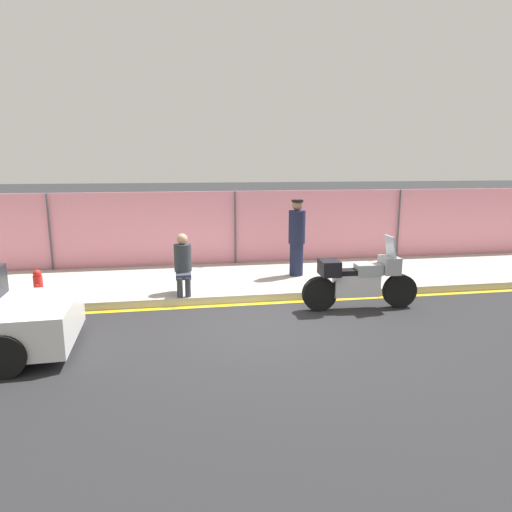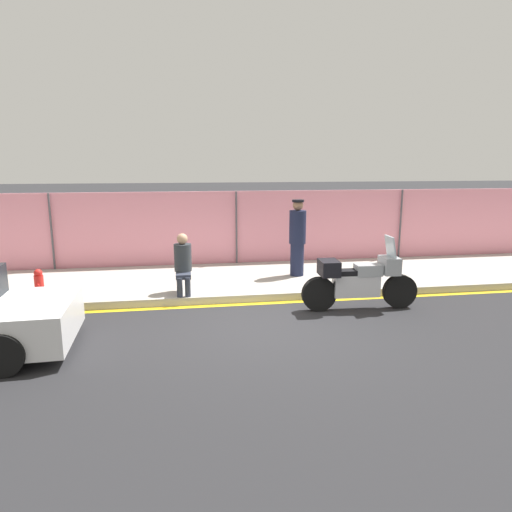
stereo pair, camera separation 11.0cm
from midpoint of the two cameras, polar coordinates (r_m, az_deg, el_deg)
The scene contains 8 objects.
ground_plane at distance 8.38m, azimuth 1.71°, elevation -8.61°, with size 120.00×120.00×0.00m, color #262628.
sidewalk at distance 11.15m, azimuth -1.17°, elevation -2.99°, with size 35.55×3.19×0.16m.
curb_paint_stripe at distance 9.57m, azimuth 0.25°, elevation -5.97°, with size 35.55×0.18×0.01m.
storefront_fence at distance 12.60m, azimuth -2.26°, elevation 3.26°, with size 33.78×0.17×2.13m.
motorcycle at distance 9.31m, azimuth 13.11°, elevation -3.01°, with size 2.36×0.56×1.48m.
officer_standing at distance 11.12m, azimuth 5.48°, elevation 2.36°, with size 0.40×0.40×1.86m.
person_seated_on_curb at distance 9.76m, azimuth -8.81°, elevation -0.55°, with size 0.37×0.65×1.27m.
fire_hydrant at distance 10.58m, azimuth -25.23°, elevation -2.97°, with size 0.19×0.23×0.55m.
Camera 2 is at (-1.44, -7.73, 2.90)m, focal length 32.00 mm.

